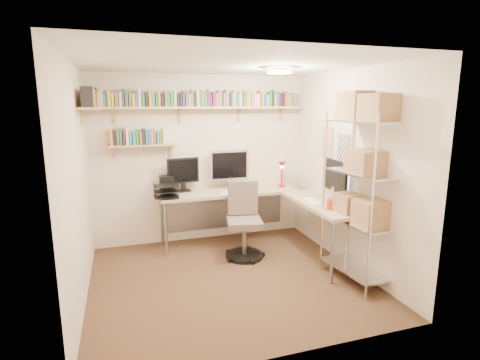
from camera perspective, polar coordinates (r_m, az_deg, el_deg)
ground at (r=4.67m, az=-1.70°, el=-14.79°), size 3.20×3.20×0.00m
room_shell at (r=4.23m, az=-1.77°, el=4.41°), size 3.24×3.04×2.52m
wall_shelves at (r=5.38m, az=-10.20°, el=10.83°), size 3.12×1.09×0.79m
corner_desk at (r=5.40m, az=0.57°, el=-2.21°), size 2.46×2.08×1.39m
office_chair at (r=5.16m, az=0.60°, el=-6.99°), size 0.55×0.56×1.03m
wire_rack at (r=4.41m, az=18.17°, el=2.17°), size 0.49×0.89×2.22m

